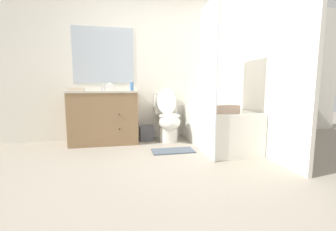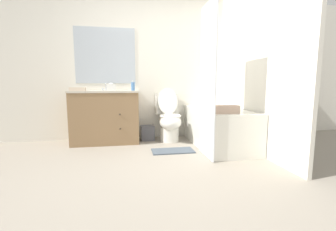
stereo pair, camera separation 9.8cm
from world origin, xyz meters
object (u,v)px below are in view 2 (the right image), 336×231
soap_dispenser (133,86)px  hand_towel_folded (78,89)px  toilet (169,119)px  bathtub (217,127)px  vanity_cabinet (106,116)px  wastebasket (148,133)px  bath_towel_folded (225,109)px  sink_faucet (106,88)px  bath_mat (173,151)px  tissue_box (111,87)px

soap_dispenser → hand_towel_folded: (-0.83, -0.18, -0.05)m
toilet → soap_dispenser: (-0.59, 0.09, 0.55)m
toilet → soap_dispenser: bearing=171.8°
bathtub → hand_towel_folded: bearing=171.3°
soap_dispenser → toilet: bearing=-8.2°
vanity_cabinet → wastebasket: (0.68, 0.03, -0.31)m
bathtub → bath_towel_folded: size_ratio=4.62×
sink_faucet → bath_mat: bearing=-42.4°
wastebasket → vanity_cabinet: bearing=-177.7°
toilet → soap_dispenser: 0.81m
tissue_box → soap_dispenser: 0.35m
vanity_cabinet → tissue_box: tissue_box is taller
sink_faucet → toilet: (1.04, -0.25, -0.51)m
bathtub → hand_towel_folded: hand_towel_folded is taller
wastebasket → bath_towel_folded: (0.92, -1.06, 0.50)m
toilet → tissue_box: size_ratio=6.03×
vanity_cabinet → tissue_box: (0.10, -0.02, 0.47)m
bathtub → bath_towel_folded: 0.66m
vanity_cabinet → bathtub: 1.81m
vanity_cabinet → soap_dispenser: 0.67m
tissue_box → soap_dispenser: size_ratio=0.89×
bath_mat → tissue_box: bearing=141.8°
vanity_cabinet → sink_faucet: 0.49m
toilet → soap_dispenser: size_ratio=5.35×
sink_faucet → wastebasket: 1.03m
bathtub → wastebasket: size_ratio=6.01×
sink_faucet → vanity_cabinet: bearing=-90.0°
sink_faucet → bath_mat: (0.98, -0.89, -0.88)m
sink_faucet → soap_dispenser: soap_dispenser is taller
bathtub → tissue_box: tissue_box is taller
bath_mat → wastebasket: bearing=111.8°
vanity_cabinet → bathtub: vanity_cabinet is taller
sink_faucet → bath_towel_folded: sink_faucet is taller
vanity_cabinet → tissue_box: bearing=-11.7°
sink_faucet → hand_towel_folded: size_ratio=0.64×
vanity_cabinet → bath_mat: (0.98, -0.71, -0.42)m
sink_faucet → bathtub: bearing=-21.1°
wastebasket → bath_towel_folded: bearing=-49.1°
vanity_cabinet → sink_faucet: size_ratio=7.52×
bathtub → tissue_box: size_ratio=10.30×
soap_dispenser → hand_towel_folded: soap_dispenser is taller
bathtub → bath_mat: size_ratio=2.56×
wastebasket → tissue_box: size_ratio=1.71×
sink_faucet → wastebasket: bearing=-12.7°
bathtub → hand_towel_folded: 2.22m
sink_faucet → tissue_box: 0.23m
bath_towel_folded → sink_faucet: bearing=142.8°
sink_faucet → bath_towel_folded: 2.03m
toilet → wastebasket: toilet is taller
sink_faucet → wastebasket: (0.68, -0.15, -0.76)m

